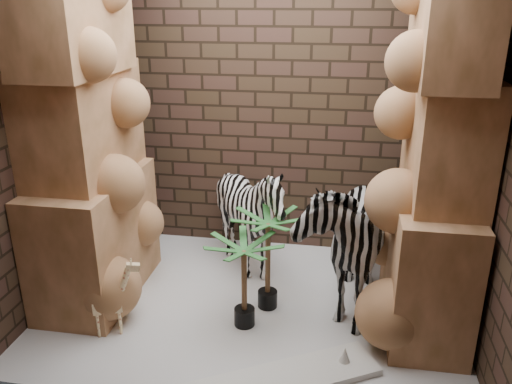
% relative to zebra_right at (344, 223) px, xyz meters
% --- Properties ---
extents(floor, '(3.50, 3.50, 0.00)m').
position_rel_zebra_right_xyz_m(floor, '(-0.76, -0.22, -0.75)').
color(floor, silver).
rests_on(floor, ground).
extents(wall_back, '(3.50, 0.00, 3.50)m').
position_rel_zebra_right_xyz_m(wall_back, '(-0.76, 1.03, 0.75)').
color(wall_back, '#352719').
rests_on(wall_back, ground).
extents(wall_front, '(3.50, 0.00, 3.50)m').
position_rel_zebra_right_xyz_m(wall_front, '(-0.76, -1.47, 0.75)').
color(wall_front, '#352719').
rests_on(wall_front, ground).
extents(wall_left, '(0.00, 3.00, 3.00)m').
position_rel_zebra_right_xyz_m(wall_left, '(-2.51, -0.22, 0.75)').
color(wall_left, '#352719').
rests_on(wall_left, ground).
extents(wall_right, '(0.00, 3.00, 3.00)m').
position_rel_zebra_right_xyz_m(wall_right, '(0.99, -0.22, 0.75)').
color(wall_right, '#352719').
rests_on(wall_right, ground).
extents(rock_pillar_left, '(0.68, 1.30, 3.00)m').
position_rel_zebra_right_xyz_m(rock_pillar_left, '(-2.16, -0.22, 0.75)').
color(rock_pillar_left, tan).
rests_on(rock_pillar_left, floor).
extents(rock_pillar_right, '(0.58, 1.25, 3.00)m').
position_rel_zebra_right_xyz_m(rock_pillar_right, '(0.66, -0.22, 0.75)').
color(rock_pillar_right, tan).
rests_on(rock_pillar_right, floor).
extents(zebra_right, '(0.77, 1.32, 1.51)m').
position_rel_zebra_right_xyz_m(zebra_right, '(0.00, 0.00, 0.00)').
color(zebra_right, white).
rests_on(zebra_right, floor).
extents(zebra_left, '(1.10, 1.30, 1.07)m').
position_rel_zebra_right_xyz_m(zebra_left, '(-0.87, 0.37, -0.22)').
color(zebra_left, white).
rests_on(zebra_left, floor).
extents(giraffe_toy, '(0.35, 0.24, 0.65)m').
position_rel_zebra_right_xyz_m(giraffe_toy, '(-1.81, -0.81, -0.43)').
color(giraffe_toy, '#FFE4A7').
rests_on(giraffe_toy, floor).
extents(palm_front, '(0.36, 0.36, 0.89)m').
position_rel_zebra_right_xyz_m(palm_front, '(-0.61, -0.21, -0.31)').
color(palm_front, '#205F2A').
rests_on(palm_front, floor).
extents(palm_back, '(0.36, 0.36, 0.78)m').
position_rel_zebra_right_xyz_m(palm_back, '(-0.76, -0.51, -0.36)').
color(palm_back, '#205F2A').
rests_on(palm_back, floor).
extents(surfboard, '(1.42, 1.02, 0.05)m').
position_rel_zebra_right_xyz_m(surfboard, '(-0.38, -1.16, -0.73)').
color(surfboard, silver).
rests_on(surfboard, floor).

